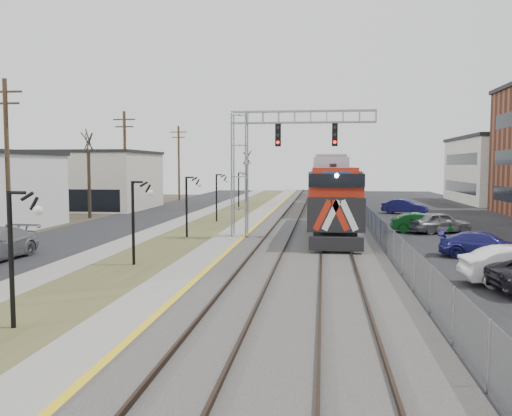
# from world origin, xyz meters

# --- Properties ---
(street_west) EXTENTS (7.00, 120.00, 0.04)m
(street_west) POSITION_xyz_m (-11.50, 35.00, 0.02)
(street_west) COLOR black
(street_west) RESTS_ON ground
(sidewalk) EXTENTS (2.00, 120.00, 0.08)m
(sidewalk) POSITION_xyz_m (-7.00, 35.00, 0.04)
(sidewalk) COLOR gray
(sidewalk) RESTS_ON ground
(grass_median) EXTENTS (4.00, 120.00, 0.06)m
(grass_median) POSITION_xyz_m (-4.00, 35.00, 0.03)
(grass_median) COLOR #484A27
(grass_median) RESTS_ON ground
(platform) EXTENTS (2.00, 120.00, 0.24)m
(platform) POSITION_xyz_m (-1.00, 35.00, 0.12)
(platform) COLOR gray
(platform) RESTS_ON ground
(ballast_bed) EXTENTS (8.00, 120.00, 0.20)m
(ballast_bed) POSITION_xyz_m (4.00, 35.00, 0.10)
(ballast_bed) COLOR #595651
(ballast_bed) RESTS_ON ground
(parking_lot) EXTENTS (16.00, 120.00, 0.04)m
(parking_lot) POSITION_xyz_m (16.00, 35.00, 0.02)
(parking_lot) COLOR black
(parking_lot) RESTS_ON ground
(platform_edge) EXTENTS (0.24, 120.00, 0.01)m
(platform_edge) POSITION_xyz_m (-0.12, 35.00, 0.24)
(platform_edge) COLOR gold
(platform_edge) RESTS_ON platform
(track_near) EXTENTS (1.58, 120.00, 0.15)m
(track_near) POSITION_xyz_m (2.00, 35.00, 0.28)
(track_near) COLOR #2D2119
(track_near) RESTS_ON ballast_bed
(track_far) EXTENTS (1.58, 120.00, 0.15)m
(track_far) POSITION_xyz_m (5.50, 35.00, 0.28)
(track_far) COLOR #2D2119
(track_far) RESTS_ON ballast_bed
(train) EXTENTS (3.00, 85.85, 5.33)m
(train) POSITION_xyz_m (5.50, 66.04, 2.92)
(train) COLOR #13479F
(train) RESTS_ON ground
(signal_gantry) EXTENTS (9.00, 1.07, 8.15)m
(signal_gantry) POSITION_xyz_m (1.22, 27.99, 5.59)
(signal_gantry) COLOR gray
(signal_gantry) RESTS_ON ground
(lampposts) EXTENTS (0.14, 62.14, 4.00)m
(lampposts) POSITION_xyz_m (-4.00, 18.29, 2.00)
(lampposts) COLOR black
(lampposts) RESTS_ON ground
(utility_poles) EXTENTS (0.28, 80.28, 10.00)m
(utility_poles) POSITION_xyz_m (-14.50, 25.00, 5.00)
(utility_poles) COLOR #4C3823
(utility_poles) RESTS_ON ground
(fence) EXTENTS (0.04, 120.00, 1.60)m
(fence) POSITION_xyz_m (8.20, 35.00, 0.80)
(fence) COLOR gray
(fence) RESTS_ON ground
(bare_trees) EXTENTS (12.30, 42.30, 5.95)m
(bare_trees) POSITION_xyz_m (-12.66, 38.91, 2.70)
(bare_trees) COLOR #382D23
(bare_trees) RESTS_ON ground
(car_lot_d) EXTENTS (4.85, 3.09, 1.31)m
(car_lot_d) POSITION_xyz_m (12.98, 22.02, 0.65)
(car_lot_d) COLOR navy
(car_lot_d) RESTS_ON ground
(car_lot_e) EXTENTS (4.71, 3.30, 1.49)m
(car_lot_e) POSITION_xyz_m (12.85, 32.30, 0.74)
(car_lot_e) COLOR gray
(car_lot_e) RESTS_ON ground
(car_lot_f) EXTENTS (4.15, 1.60, 1.35)m
(car_lot_f) POSITION_xyz_m (11.62, 32.43, 0.68)
(car_lot_f) COLOR #0D4517
(car_lot_f) RESTS_ON ground
(car_lot_g) EXTENTS (4.55, 2.84, 1.41)m
(car_lot_g) POSITION_xyz_m (12.70, 47.35, 0.71)
(car_lot_g) COLOR navy
(car_lot_g) RESTS_ON ground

